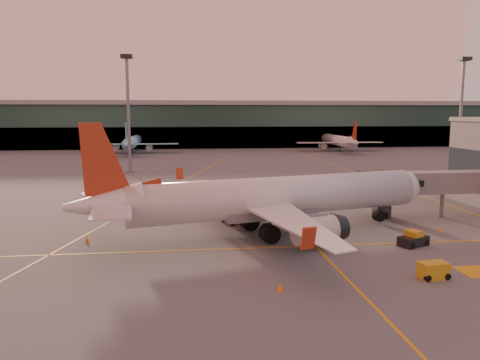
{
  "coord_description": "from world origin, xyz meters",
  "views": [
    {
      "loc": [
        -7.8,
        -39.29,
        13.32
      ],
      "look_at": [
        -1.11,
        17.6,
        5.0
      ],
      "focal_mm": 35.0,
      "sensor_mm": 36.0,
      "label": 1
    }
  ],
  "objects": [
    {
      "name": "cone_wing_right",
      "position": [
        -0.88,
        -6.26,
        0.3
      ],
      "size": [
        0.48,
        0.48,
        0.61
      ],
      "color": "orange",
      "rests_on": "ground"
    },
    {
      "name": "mast_east_near",
      "position": [
        55.0,
        62.0,
        14.86
      ],
      "size": [
        2.4,
        2.4,
        25.6
      ],
      "color": "slate",
      "rests_on": "ground"
    },
    {
      "name": "cone_tail",
      "position": [
        -18.12,
        9.34,
        0.29
      ],
      "size": [
        0.47,
        0.47,
        0.6
      ],
      "color": "orange",
      "rests_on": "ground"
    },
    {
      "name": "cone_wing_left",
      "position": [
        0.98,
        26.24,
        0.28
      ],
      "size": [
        0.46,
        0.46,
        0.59
      ],
      "color": "orange",
      "rests_on": "ground"
    },
    {
      "name": "cone_fwd",
      "position": [
        16.24,
        6.52,
        0.27
      ],
      "size": [
        0.44,
        0.44,
        0.56
      ],
      "color": "orange",
      "rests_on": "ground"
    },
    {
      "name": "terminal",
      "position": [
        0.0,
        141.79,
        8.76
      ],
      "size": [
        400.0,
        20.0,
        17.6
      ],
      "color": "#19382D",
      "rests_on": "ground"
    },
    {
      "name": "mast_west_near",
      "position": [
        -20.0,
        66.0,
        14.86
      ],
      "size": [
        2.4,
        2.4,
        25.6
      ],
      "color": "slate",
      "rests_on": "ground"
    },
    {
      "name": "jet_bridge",
      "position": [
        25.93,
        15.97,
        4.19
      ],
      "size": [
        22.26,
        4.62,
        6.05
      ],
      "color": "slate",
      "rests_on": "ground"
    },
    {
      "name": "catering_truck",
      "position": [
        -1.37,
        16.19,
        2.62
      ],
      "size": [
        6.47,
        4.61,
        4.61
      ],
      "rotation": [
        0.0,
        0.0,
        0.38
      ],
      "color": "red",
      "rests_on": "ground"
    },
    {
      "name": "gpu_cart",
      "position": [
        11.95,
        -5.11,
        0.65
      ],
      "size": [
        2.44,
        1.64,
        1.34
      ],
      "rotation": [
        0.0,
        0.0,
        0.12
      ],
      "color": "#BB9017",
      "rests_on": "ground"
    },
    {
      "name": "distant_aircraft_row",
      "position": [
        10.83,
        118.0,
        0.0
      ],
      "size": [
        350.0,
        34.0,
        13.0
      ],
      "color": "#87C8E2",
      "rests_on": "ground"
    },
    {
      "name": "cone_nose",
      "position": [
        20.54,
        8.87,
        0.29
      ],
      "size": [
        0.48,
        0.48,
        0.61
      ],
      "color": "orange",
      "rests_on": "ground"
    },
    {
      "name": "main_airplane",
      "position": [
        0.98,
        9.76,
        4.02
      ],
      "size": [
        40.45,
        36.86,
        12.38
      ],
      "rotation": [
        0.0,
        0.0,
        0.25
      ],
      "color": "silver",
      "rests_on": "ground"
    },
    {
      "name": "pushback_tug",
      "position": [
        14.87,
        3.97,
        0.64
      ],
      "size": [
        3.44,
        2.75,
        1.57
      ],
      "rotation": [
        0.0,
        0.0,
        0.44
      ],
      "color": "black",
      "rests_on": "ground"
    },
    {
      "name": "ground",
      "position": [
        0.0,
        0.0,
        0.0
      ],
      "size": [
        600.0,
        600.0,
        0.0
      ],
      "primitive_type": "plane",
      "color": "#4C4F54",
      "rests_on": "ground"
    },
    {
      "name": "taxi_markings",
      "position": [
        -7.32,
        44.49,
        0.01
      ],
      "size": [
        100.12,
        173.0,
        0.01
      ],
      "color": "orange",
      "rests_on": "ground"
    }
  ]
}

